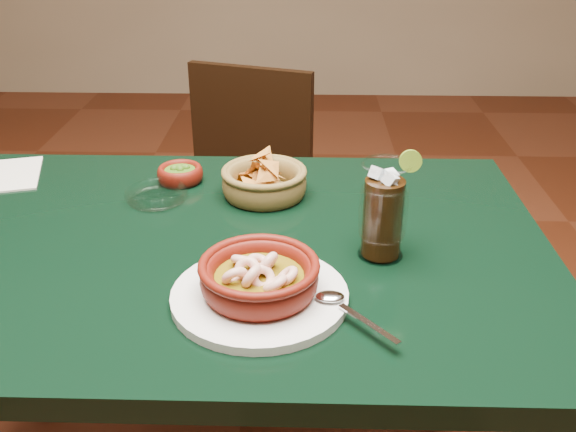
{
  "coord_description": "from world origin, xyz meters",
  "views": [
    {
      "loc": [
        0.17,
        -0.99,
        1.3
      ],
      "look_at": [
        0.14,
        -0.02,
        0.81
      ],
      "focal_mm": 40.0,
      "sensor_mm": 36.0,
      "label": 1
    }
  ],
  "objects_px": {
    "dining_table": "(212,287)",
    "dining_chair": "(237,206)",
    "shrimp_plate": "(260,282)",
    "cola_drink": "(383,211)",
    "chip_basket": "(264,181)"
  },
  "relations": [
    {
      "from": "dining_table",
      "to": "dining_chair",
      "type": "height_order",
      "value": "dining_chair"
    },
    {
      "from": "chip_basket",
      "to": "shrimp_plate",
      "type": "bearing_deg",
      "value": -87.38
    },
    {
      "from": "dining_table",
      "to": "dining_chair",
      "type": "relative_size",
      "value": 1.4
    },
    {
      "from": "chip_basket",
      "to": "cola_drink",
      "type": "xyz_separation_m",
      "value": [
        0.21,
        -0.23,
        0.05
      ]
    },
    {
      "from": "dining_chair",
      "to": "chip_basket",
      "type": "height_order",
      "value": "dining_chair"
    },
    {
      "from": "dining_table",
      "to": "shrimp_plate",
      "type": "height_order",
      "value": "shrimp_plate"
    },
    {
      "from": "dining_chair",
      "to": "dining_table",
      "type": "bearing_deg",
      "value": -87.55
    },
    {
      "from": "chip_basket",
      "to": "dining_chair",
      "type": "bearing_deg",
      "value": 102.7
    },
    {
      "from": "shrimp_plate",
      "to": "chip_basket",
      "type": "xyz_separation_m",
      "value": [
        -0.02,
        0.37,
        -0.0
      ]
    },
    {
      "from": "chip_basket",
      "to": "cola_drink",
      "type": "height_order",
      "value": "cola_drink"
    },
    {
      "from": "dining_chair",
      "to": "chip_basket",
      "type": "relative_size",
      "value": 4.22
    },
    {
      "from": "dining_table",
      "to": "cola_drink",
      "type": "distance_m",
      "value": 0.35
    },
    {
      "from": "dining_table",
      "to": "chip_basket",
      "type": "relative_size",
      "value": 5.89
    },
    {
      "from": "dining_table",
      "to": "cola_drink",
      "type": "bearing_deg",
      "value": -8.16
    },
    {
      "from": "dining_chair",
      "to": "chip_basket",
      "type": "bearing_deg",
      "value": -77.3
    }
  ]
}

